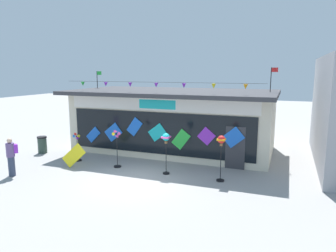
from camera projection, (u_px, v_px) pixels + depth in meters
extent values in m
plane|color=#9E9B99|center=(134.00, 180.00, 13.13)|extent=(80.00, 80.00, 0.00)
cube|color=beige|center=(175.00, 122.00, 18.13)|extent=(10.83, 5.06, 3.25)
cube|color=#333338|center=(172.00, 92.00, 17.39)|extent=(11.23, 6.02, 0.20)
cube|color=white|center=(157.00, 104.00, 15.56)|extent=(9.97, 0.08, 0.65)
cube|color=#19B7BC|center=(157.00, 104.00, 15.53)|extent=(1.95, 0.04, 0.45)
cube|color=black|center=(158.00, 133.00, 15.82)|extent=(9.75, 0.06, 2.12)
cube|color=#333338|center=(235.00, 148.00, 14.50)|extent=(0.90, 0.07, 2.00)
cube|color=blue|center=(93.00, 135.00, 17.17)|extent=(0.94, 0.03, 0.93)
cube|color=blue|center=(113.00, 132.00, 16.68)|extent=(1.10, 0.03, 1.07)
cube|color=blue|center=(134.00, 127.00, 16.17)|extent=(0.94, 0.03, 1.02)
cube|color=#19B7BC|center=(157.00, 132.00, 15.75)|extent=(1.02, 0.03, 0.98)
cube|color=green|center=(181.00, 139.00, 15.35)|extent=(1.00, 0.03, 1.07)
cube|color=purple|center=(206.00, 136.00, 14.86)|extent=(0.91, 0.03, 0.91)
cube|color=blue|center=(233.00, 137.00, 14.40)|extent=(1.06, 0.03, 1.04)
cylinder|color=black|center=(156.00, 82.00, 15.24)|extent=(10.40, 0.01, 0.01)
cone|color=green|center=(83.00, 84.00, 16.78)|extent=(0.20, 0.20, 0.22)
cone|color=purple|center=(106.00, 84.00, 16.28)|extent=(0.20, 0.20, 0.22)
cone|color=purple|center=(130.00, 85.00, 15.77)|extent=(0.20, 0.20, 0.22)
cone|color=purple|center=(156.00, 85.00, 15.27)|extent=(0.20, 0.20, 0.22)
cone|color=purple|center=(184.00, 86.00, 14.76)|extent=(0.20, 0.20, 0.22)
cone|color=yellow|center=(214.00, 86.00, 14.26)|extent=(0.20, 0.20, 0.22)
cone|color=orange|center=(246.00, 87.00, 13.75)|extent=(0.20, 0.20, 0.22)
cylinder|color=black|center=(97.00, 80.00, 19.56)|extent=(0.04, 0.04, 1.05)
cube|color=green|center=(99.00, 73.00, 19.43)|extent=(0.32, 0.02, 0.22)
cylinder|color=black|center=(271.00, 80.00, 15.88)|extent=(0.04, 0.04, 1.24)
cube|color=red|center=(275.00, 70.00, 15.74)|extent=(0.32, 0.02, 0.22)
cylinder|color=black|center=(78.00, 160.00, 15.96)|extent=(0.38, 0.38, 0.06)
cylinder|color=black|center=(77.00, 148.00, 15.85)|extent=(0.03, 0.03, 1.30)
cylinder|color=black|center=(76.00, 136.00, 15.70)|extent=(0.06, 0.04, 0.06)
cone|color=yellow|center=(78.00, 136.00, 15.66)|extent=(0.14, 0.15, 0.14)
cone|color=red|center=(76.00, 134.00, 15.68)|extent=(0.15, 0.14, 0.14)
cone|color=blue|center=(75.00, 136.00, 15.73)|extent=(0.14, 0.15, 0.14)
cone|color=purple|center=(76.00, 138.00, 15.72)|extent=(0.15, 0.14, 0.14)
cylinder|color=black|center=(118.00, 166.00, 14.93)|extent=(0.35, 0.35, 0.06)
cylinder|color=black|center=(117.00, 150.00, 14.79)|extent=(0.03, 0.03, 1.62)
cylinder|color=black|center=(116.00, 134.00, 14.61)|extent=(0.06, 0.04, 0.06)
cone|color=#EA4CA3|center=(118.00, 134.00, 14.58)|extent=(0.16, 0.17, 0.16)
cone|color=#EA4CA3|center=(116.00, 131.00, 14.59)|extent=(0.17, 0.16, 0.16)
cone|color=yellow|center=(114.00, 134.00, 14.65)|extent=(0.16, 0.17, 0.16)
cone|color=#EA4CA3|center=(116.00, 136.00, 14.63)|extent=(0.17, 0.16, 0.16)
cylinder|color=black|center=(166.00, 173.00, 13.94)|extent=(0.30, 0.30, 0.06)
cylinder|color=black|center=(166.00, 158.00, 13.81)|extent=(0.03, 0.03, 1.50)
sphere|color=#19B7BC|center=(166.00, 137.00, 13.65)|extent=(0.34, 0.34, 0.34)
cube|color=#EA4CA3|center=(166.00, 137.00, 13.65)|extent=(0.35, 0.35, 0.07)
cube|color=brown|center=(166.00, 142.00, 13.69)|extent=(0.10, 0.10, 0.10)
cylinder|color=black|center=(220.00, 180.00, 13.02)|extent=(0.32, 0.32, 0.06)
cylinder|color=black|center=(221.00, 162.00, 12.89)|extent=(0.03, 0.03, 1.61)
sphere|color=red|center=(221.00, 139.00, 12.72)|extent=(0.32, 0.32, 0.32)
cube|color=orange|center=(221.00, 139.00, 12.72)|extent=(0.33, 0.33, 0.07)
cube|color=brown|center=(221.00, 145.00, 12.76)|extent=(0.10, 0.10, 0.10)
cylinder|color=#333D56|center=(12.00, 166.00, 13.61)|extent=(0.28, 0.28, 0.86)
cylinder|color=#604C7F|center=(10.00, 150.00, 13.49)|extent=(0.34, 0.34, 0.60)
sphere|color=beige|center=(9.00, 141.00, 13.42)|extent=(0.22, 0.22, 0.22)
cube|color=purple|center=(15.00, 149.00, 13.61)|extent=(0.30, 0.26, 0.38)
cylinder|color=#2D4238|center=(42.00, 145.00, 17.43)|extent=(0.48, 0.48, 0.85)
cylinder|color=black|center=(42.00, 137.00, 17.35)|extent=(0.52, 0.52, 0.08)
cube|color=yellow|center=(74.00, 155.00, 14.77)|extent=(1.17, 0.30, 1.17)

